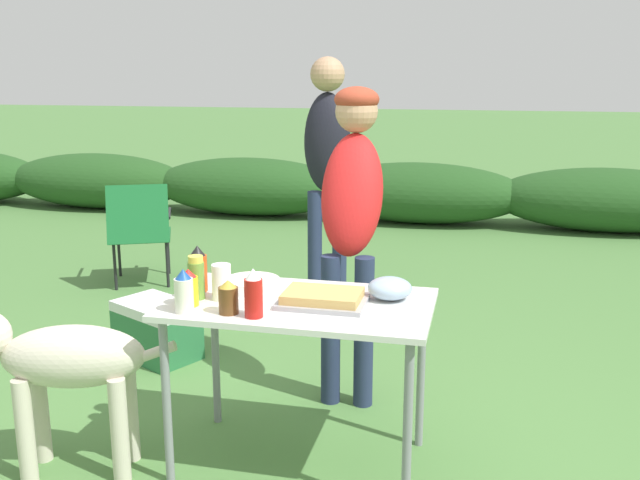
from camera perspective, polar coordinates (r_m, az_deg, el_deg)
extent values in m
plane|color=#4C7A3D|center=(3.28, -1.57, -17.32)|extent=(60.00, 60.00, 0.00)
ellipsoid|color=#234C1E|center=(9.35, -17.36, 4.55)|extent=(2.40, 0.90, 0.68)
ellipsoid|color=#234C1E|center=(8.52, -5.64, 4.29)|extent=(2.40, 0.90, 0.68)
ellipsoid|color=#234C1E|center=(8.10, 7.91, 3.76)|extent=(2.40, 0.90, 0.68)
ellipsoid|color=#234C1E|center=(8.17, 22.02, 2.99)|extent=(2.40, 0.90, 0.68)
cube|color=silver|center=(2.97, -1.66, -5.16)|extent=(1.10, 0.64, 0.02)
cylinder|color=gray|center=(3.04, -12.17, -12.59)|extent=(0.04, 0.04, 0.71)
cylinder|color=gray|center=(2.79, 7.02, -14.81)|extent=(0.04, 0.04, 0.71)
cylinder|color=gray|center=(3.49, -8.36, -8.92)|extent=(0.04, 0.04, 0.71)
cylinder|color=gray|center=(3.28, 8.08, -10.42)|extent=(0.04, 0.04, 0.71)
cube|color=#9E9EA3|center=(2.92, 0.21, -4.99)|extent=(0.35, 0.25, 0.02)
cube|color=tan|center=(2.92, 0.21, -4.47)|extent=(0.31, 0.22, 0.04)
cylinder|color=white|center=(3.14, -5.46, -3.51)|extent=(0.24, 0.24, 0.05)
ellipsoid|color=#99B2CC|center=(3.00, 5.61, -3.86)|extent=(0.19, 0.19, 0.09)
cylinder|color=white|center=(3.00, -7.88, -3.35)|extent=(0.08, 0.08, 0.15)
cylinder|color=yellow|center=(2.95, -10.45, -4.05)|extent=(0.08, 0.08, 0.12)
cone|color=red|center=(2.92, -10.51, -2.61)|extent=(0.07, 0.07, 0.03)
cylinder|color=brown|center=(2.83, -7.33, -4.81)|extent=(0.08, 0.08, 0.11)
cone|color=gold|center=(2.81, -7.37, -3.49)|extent=(0.07, 0.07, 0.03)
cylinder|color=olive|center=(3.02, -9.86, -3.22)|extent=(0.07, 0.07, 0.16)
cylinder|color=#D1CC47|center=(3.00, -9.93, -1.52)|extent=(0.06, 0.06, 0.03)
cylinder|color=#CC4214|center=(3.13, -9.72, -2.63)|extent=(0.08, 0.08, 0.16)
cone|color=black|center=(3.10, -9.79, -0.83)|extent=(0.07, 0.07, 0.04)
cylinder|color=red|center=(2.77, -5.34, -4.65)|extent=(0.07, 0.07, 0.15)
cone|color=white|center=(2.74, -5.38, -2.71)|extent=(0.06, 0.06, 0.04)
cylinder|color=silver|center=(2.86, -10.83, -4.39)|extent=(0.08, 0.08, 0.14)
cone|color=#194793|center=(2.84, -10.90, -2.68)|extent=(0.06, 0.06, 0.04)
cylinder|color=#232D4C|center=(3.64, 0.85, -7.22)|extent=(0.10, 0.10, 0.78)
cylinder|color=#232D4C|center=(3.62, 3.52, -7.40)|extent=(0.10, 0.10, 0.78)
ellipsoid|color=red|center=(3.56, 2.59, 3.69)|extent=(0.32, 0.45, 0.67)
sphere|color=tan|center=(3.64, 2.95, 10.24)|extent=(0.22, 0.22, 0.22)
ellipsoid|color=#993823|center=(3.63, 2.96, 11.17)|extent=(0.23, 0.23, 0.13)
cylinder|color=#232D4C|center=(5.10, -0.42, -0.81)|extent=(0.10, 0.10, 0.85)
cylinder|color=#232D4C|center=(5.08, 1.57, -0.86)|extent=(0.10, 0.10, 0.85)
ellipsoid|color=black|center=(4.96, 0.59, 7.80)|extent=(0.35, 0.27, 0.69)
sphere|color=tan|center=(4.93, 0.61, 13.13)|extent=(0.23, 0.23, 0.23)
cylinder|color=beige|center=(3.15, -15.74, -14.45)|extent=(0.07, 0.07, 0.46)
cylinder|color=beige|center=(3.30, -15.00, -13.09)|extent=(0.07, 0.07, 0.46)
cylinder|color=beige|center=(3.27, -22.53, -13.95)|extent=(0.07, 0.07, 0.46)
cylinder|color=beige|center=(3.41, -21.48, -12.68)|extent=(0.07, 0.07, 0.46)
ellipsoid|color=beige|center=(3.16, -19.14, -8.78)|extent=(0.64, 0.40, 0.26)
cylinder|color=beige|center=(3.07, -13.08, -8.77)|extent=(0.19, 0.09, 0.10)
cube|color=#19602D|center=(5.90, -14.11, 0.36)|extent=(0.61, 0.61, 0.03)
cube|color=#19602D|center=(5.58, -14.39, 2.01)|extent=(0.49, 0.34, 0.44)
cylinder|color=black|center=(5.77, -16.08, -2.06)|extent=(0.02, 0.02, 0.38)
cylinder|color=black|center=(5.75, -12.11, -1.89)|extent=(0.02, 0.02, 0.38)
cylinder|color=black|center=(6.16, -15.77, -1.08)|extent=(0.02, 0.02, 0.38)
cylinder|color=black|center=(6.13, -12.05, -0.93)|extent=(0.02, 0.02, 0.38)
cylinder|color=black|center=(5.89, -16.44, 1.92)|extent=(0.19, 0.39, 0.02)
cylinder|color=black|center=(5.86, -11.96, 2.12)|extent=(0.19, 0.39, 0.02)
cube|color=#286B3D|center=(4.40, -12.90, -7.37)|extent=(0.57, 0.50, 0.28)
cube|color=silver|center=(4.34, -13.02, -5.27)|extent=(0.57, 0.50, 0.06)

